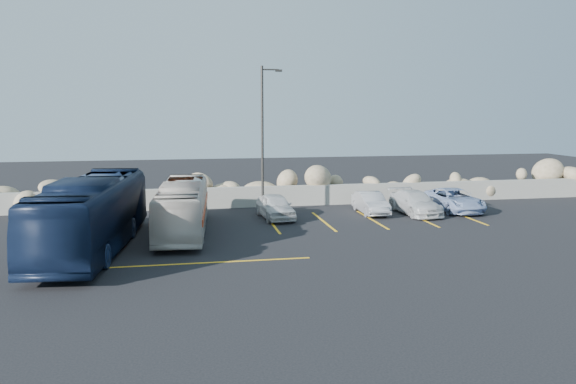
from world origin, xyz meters
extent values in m
plane|color=black|center=(0.00, 0.00, 0.00)|extent=(90.00, 90.00, 0.00)
cube|color=gray|center=(0.00, 12.00, 0.60)|extent=(60.00, 0.40, 1.20)
cube|color=yellow|center=(-2.50, 7.00, 0.01)|extent=(0.12, 5.00, 0.01)
cube|color=yellow|center=(2.60, 7.00, 0.01)|extent=(0.12, 5.00, 0.01)
cube|color=yellow|center=(5.30, 7.00, 0.01)|extent=(0.12, 5.00, 0.01)
cube|color=yellow|center=(7.90, 7.00, 0.01)|extent=(0.12, 5.00, 0.01)
cube|color=yellow|center=(10.50, 7.00, 0.01)|extent=(0.12, 5.00, 0.01)
cube|color=yellow|center=(13.10, 7.00, 0.01)|extent=(0.12, 5.00, 0.01)
cube|color=yellow|center=(-1.00, 0.20, 0.01)|extent=(8.00, 0.12, 0.01)
cylinder|color=#312F2B|center=(2.50, 9.50, 4.00)|extent=(0.14, 0.14, 8.00)
cylinder|color=#312F2B|center=(2.95, 9.50, 7.80)|extent=(0.90, 0.08, 0.08)
cube|color=#312F2B|center=(3.40, 9.50, 7.75)|extent=(0.35, 0.18, 0.12)
imported|color=beige|center=(-1.80, 5.65, 1.20)|extent=(2.61, 8.77, 2.41)
imported|color=#0F1B34|center=(-5.42, 3.03, 1.50)|extent=(3.62, 10.96, 3.00)
imported|color=silver|center=(3.00, 8.31, 0.64)|extent=(1.83, 3.88, 1.28)
imported|color=#ABABAF|center=(8.40, 8.70, 0.59)|extent=(1.32, 3.60, 1.18)
imported|color=silver|center=(10.78, 8.17, 0.62)|extent=(1.92, 4.36, 1.24)
imported|color=#90A5CD|center=(13.34, 8.63, 0.63)|extent=(2.15, 4.54, 1.25)
camera|label=1|loc=(-1.74, -20.49, 5.74)|focal=35.00mm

